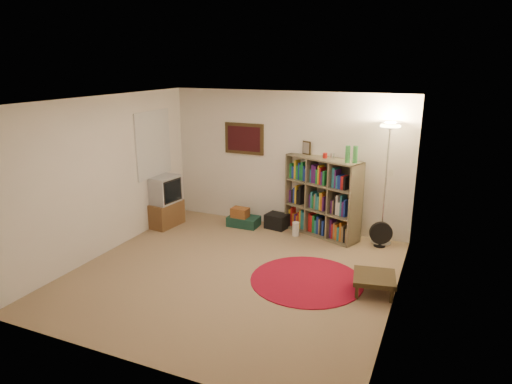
# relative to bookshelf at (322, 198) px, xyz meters

# --- Properties ---
(room) EXTENTS (4.54, 4.54, 2.54)m
(room) POSITION_rel_bookshelf_xyz_m (-0.78, -2.01, 0.58)
(room) COLOR #907454
(room) RESTS_ON ground
(bookshelf) EXTENTS (1.45, 0.89, 1.68)m
(bookshelf) POSITION_rel_bookshelf_xyz_m (0.00, 0.00, 0.00)
(bookshelf) COLOR brown
(bookshelf) RESTS_ON ground
(floor_lamp) EXTENTS (0.49, 0.49, 2.08)m
(floor_lamp) POSITION_rel_bookshelf_xyz_m (1.08, -0.03, 1.05)
(floor_lamp) COLOR silver
(floor_lamp) RESTS_ON ground
(floor_fan) EXTENTS (0.38, 0.26, 0.43)m
(floor_fan) POSITION_rel_bookshelf_xyz_m (1.08, -0.17, -0.46)
(floor_fan) COLOR black
(floor_fan) RESTS_ON ground
(tv_stand) EXTENTS (0.53, 0.71, 0.96)m
(tv_stand) POSITION_rel_bookshelf_xyz_m (-2.83, -0.73, -0.22)
(tv_stand) COLOR brown
(tv_stand) RESTS_ON ground
(suitcase) EXTENTS (0.57, 0.38, 0.18)m
(suitcase) POSITION_rel_bookshelf_xyz_m (-1.44, -0.17, -0.59)
(suitcase) COLOR #123329
(suitcase) RESTS_ON ground
(wicker_basket) EXTENTS (0.32, 0.23, 0.18)m
(wicker_basket) POSITION_rel_bookshelf_xyz_m (-1.49, -0.22, -0.41)
(wicker_basket) COLOR brown
(wicker_basket) RESTS_ON suitcase
(duffel_bag) EXTENTS (0.43, 0.38, 0.27)m
(duffel_bag) POSITION_rel_bookshelf_xyz_m (-0.83, -0.02, -0.54)
(duffel_bag) COLOR black
(duffel_bag) RESTS_ON ground
(paper_towel) EXTENTS (0.13, 0.13, 0.25)m
(paper_towel) POSITION_rel_bookshelf_xyz_m (-0.38, -0.26, -0.55)
(paper_towel) COLOR white
(paper_towel) RESTS_ON ground
(red_rug) EXTENTS (1.60, 1.60, 0.01)m
(red_rug) POSITION_rel_bookshelf_xyz_m (0.32, -1.84, -0.67)
(red_rug) COLOR maroon
(red_rug) RESTS_ON ground
(side_table) EXTENTS (0.64, 0.64, 0.25)m
(side_table) POSITION_rel_bookshelf_xyz_m (1.25, -1.82, -0.47)
(side_table) COLOR #2E2110
(side_table) RESTS_ON ground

